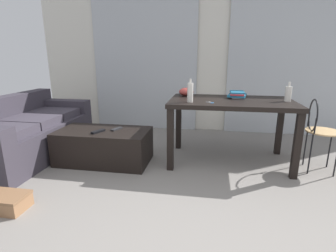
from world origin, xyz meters
The scene contains 15 objects.
ground_plane centered at (0.00, 1.17, 0.00)m, with size 7.55×7.55×0.00m, color gray.
wall_back centered at (0.00, 3.15, 1.32)m, with size 5.98×0.10×2.63m, color silver.
curtains centered at (0.00, 3.06, 1.14)m, with size 4.08×0.03×2.28m.
couch centered at (-2.32, 1.46, 0.30)m, with size 0.88×1.79×0.76m.
coffee_table centered at (-1.25, 1.43, 0.20)m, with size 1.09×0.57×0.40m.
craft_table centered at (0.24, 1.70, 0.67)m, with size 1.43×0.83×0.76m.
wire_chair centered at (1.18, 1.60, 0.52)m, with size 0.36×0.38×0.82m.
bottle_near centered at (-0.22, 1.48, 0.87)m, with size 0.07×0.07×0.26m.
bottle_far centered at (0.86, 1.71, 0.85)m, with size 0.07×0.07×0.22m.
bowl centered at (-0.31, 1.94, 0.82)m, with size 0.19×0.19×0.10m, color #9E3833.
book_stack centered at (0.33, 1.90, 0.80)m, with size 0.26×0.31×0.08m.
scissors centered at (0.01, 1.47, 0.77)m, with size 0.09×0.09×0.00m.
tv_remote_primary centered at (-1.27, 1.34, 0.41)m, with size 0.05×0.18×0.02m, color black.
tv_remote_secondary centered at (-1.10, 1.49, 0.41)m, with size 0.05×0.16×0.02m, color #232326.
shoebox centered at (-1.66, 0.32, 0.07)m, with size 0.33×0.24×0.14m.
Camera 1 is at (0.01, -1.37, 1.26)m, focal length 27.62 mm.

